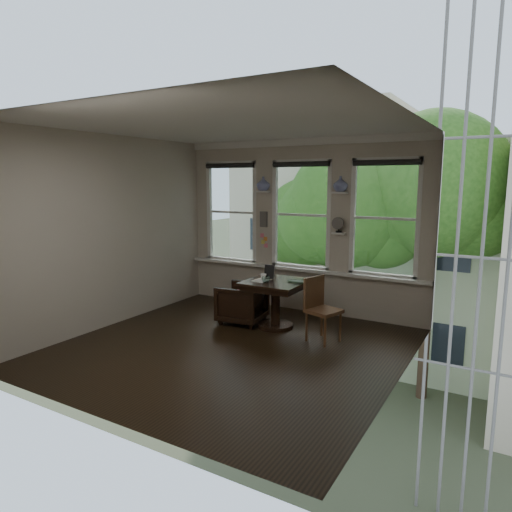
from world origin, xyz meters
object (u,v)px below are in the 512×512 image
Objects in this scene: armchair_left at (242,303)px; laptop at (298,282)px; mug at (263,277)px; table at (276,304)px; side_chair_right at (324,310)px.

laptop reaches higher than armchair_left.
laptop is 0.58m from mug.
laptop reaches higher than table.
mug is at bearing 88.03° from armchair_left.
table is 0.60m from armchair_left.
side_chair_right reaches higher than table.
mug reaches higher than laptop.
armchair_left is 0.77× the size of side_chair_right.
side_chair_right is at bearing -13.58° from table.
side_chair_right is at bearing 76.60° from armchair_left.
mug is (-0.21, -0.02, 0.42)m from table.
side_chair_right is at bearing -10.28° from mug.
armchair_left is 7.00× the size of mug.
mug is (-1.10, 0.20, 0.34)m from side_chair_right.
table reaches higher than armchair_left.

